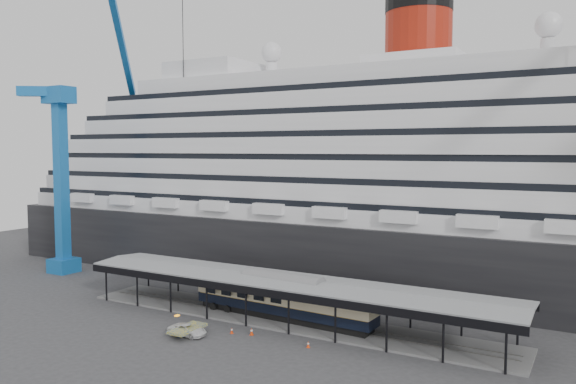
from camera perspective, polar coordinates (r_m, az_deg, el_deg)
name	(u,v)px	position (r m, az deg, el deg)	size (l,w,h in m)	color
ground	(263,332)	(66.06, -2.59, -14.04)	(200.00, 200.00, 0.00)	#353537
cruise_ship	(368,165)	(91.42, 8.10, 2.75)	(130.00, 30.00, 43.90)	black
platform_canopy	(284,302)	(69.48, -0.37, -11.07)	(56.00, 9.18, 5.30)	slate
crane_blue	(67,155)	(101.03, -21.52, 3.55)	(22.63, 19.19, 47.60)	#1765B3
port_truck	(187,330)	(65.70, -10.18, -13.63)	(2.10, 4.56, 1.27)	silver
pullman_carriage	(282,297)	(69.47, -0.56, -10.63)	(24.45, 4.46, 23.88)	black
traffic_cone_left	(252,331)	(65.07, -3.72, -13.95)	(0.54, 0.54, 0.85)	red
traffic_cone_mid	(232,330)	(65.80, -5.74, -13.81)	(0.48, 0.48, 0.71)	red
traffic_cone_right	(308,344)	(61.23, 2.06, -15.20)	(0.43, 0.43, 0.70)	#F8410D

